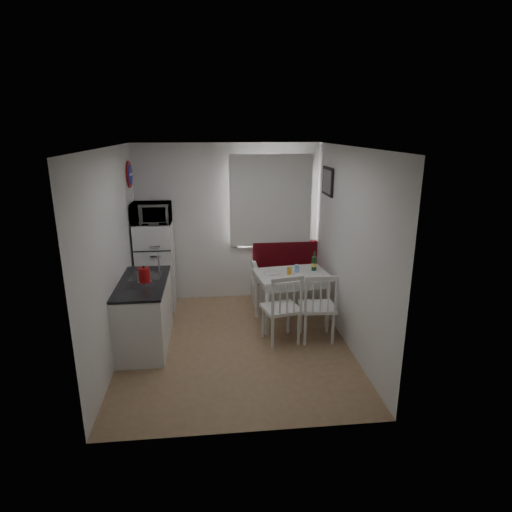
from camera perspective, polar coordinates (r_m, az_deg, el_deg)
The scene contains 22 objects.
floor at distance 5.92m, azimuth -2.73°, elevation -11.71°, with size 3.00×3.50×0.02m, color #906A4D.
ceiling at distance 5.22m, azimuth -3.14°, elevation 14.30°, with size 3.00×3.50×0.02m, color white.
wall_back at distance 7.12m, azimuth -3.74°, elevation 4.37°, with size 3.00×0.02×2.60m, color white.
wall_front at distance 3.78m, azimuth -1.37°, elevation -6.95°, with size 3.00×0.02×2.60m, color white.
wall_left at distance 5.56m, azimuth -18.56°, elevation -0.03°, with size 0.02×3.50×2.60m, color white.
wall_right at distance 5.70m, azimuth 12.30°, elevation 0.89°, with size 0.02×3.50×2.60m, color white.
window at distance 7.09m, azimuth 1.92°, elevation 7.02°, with size 1.22×0.06×1.47m, color white.
curtain at distance 7.02m, azimuth 2.01°, elevation 7.33°, with size 1.35×0.02×1.50m, color white.
kitchen_counter at distance 5.93m, azimuth -14.64°, elevation -7.35°, with size 0.62×1.32×1.16m.
wall_sign at distance 6.79m, azimuth -16.46°, elevation 10.40°, with size 0.40×0.40×0.03m, color navy.
picture_frame at distance 6.59m, azimuth 9.51°, elevation 9.80°, with size 0.04×0.52×0.42m, color black.
bench at distance 7.29m, azimuth 4.83°, elevation -3.37°, with size 1.36×0.52×0.98m.
dining_table at distance 6.31m, azimuth 4.80°, elevation -3.05°, with size 1.12×0.85×0.78m.
chair_left at distance 5.68m, azimuth 3.55°, elevation -6.14°, with size 0.55×0.54×0.53m.
chair_right at distance 5.78m, azimuth 8.47°, elevation -5.91°, with size 0.49×0.47×0.53m.
fridge at distance 6.99m, azimuth -13.23°, elevation -1.33°, with size 0.57×0.57×1.41m, color white.
microwave at distance 6.73m, azimuth -13.76°, elevation 5.58°, with size 0.58×0.39×0.32m, color white.
kettle at distance 5.64m, azimuth -14.67°, elevation -2.49°, with size 0.17×0.17×0.23m, color #B10E10.
wine_bottle at distance 6.40m, azimuth 7.76°, elevation -0.64°, with size 0.07×0.07×0.29m, color #14401B, non-canonical shape.
drinking_glass_orange at distance 6.21m, azimuth 4.46°, elevation -2.00°, with size 0.06×0.06×0.11m, color gold.
drinking_glass_blue at distance 6.33m, azimuth 5.45°, elevation -1.65°, with size 0.07×0.07×0.11m, color #89BBEA.
plate at distance 6.25m, azimuth 2.08°, elevation -2.26°, with size 0.23×0.23×0.02m, color white.
Camera 1 is at (-0.28, -5.20, 2.82)m, focal length 30.00 mm.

